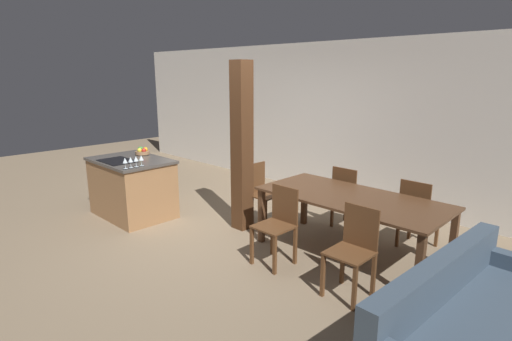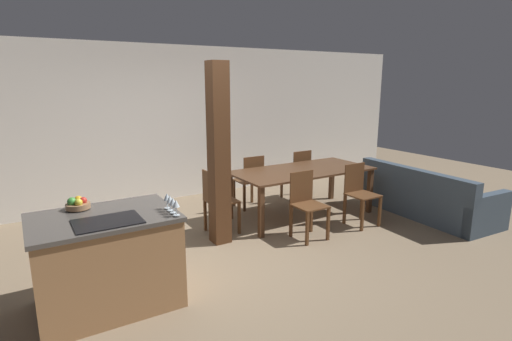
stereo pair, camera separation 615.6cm
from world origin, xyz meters
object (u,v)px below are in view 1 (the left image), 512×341
at_px(wine_glass_far, 136,159).
at_px(dining_chair_far_right, 417,212).
at_px(wine_glass_near, 125,161).
at_px(timber_post, 242,148).
at_px(dining_chair_head_end, 261,193).
at_px(kitchen_island, 132,187).
at_px(wine_glass_end, 141,158).
at_px(dining_chair_near_left, 278,223).
at_px(dining_chair_near_right, 353,249).
at_px(fruit_bowl, 142,151).
at_px(couch, 478,336).
at_px(wine_glass_middle, 131,160).
at_px(dining_table, 351,203).
at_px(dining_chair_far_left, 348,196).

bearing_deg(wine_glass_far, dining_chair_far_right, 33.93).
height_order(wine_glass_near, timber_post, timber_post).
distance_m(wine_glass_near, dining_chair_head_end, 1.94).
xyz_separation_m(kitchen_island, wine_glass_far, (0.56, -0.21, 0.56)).
bearing_deg(wine_glass_end, dining_chair_near_left, 13.43).
bearing_deg(dining_chair_near_right, wine_glass_far, -169.32).
bearing_deg(dining_chair_far_right, wine_glass_far, 33.93).
bearing_deg(dining_chair_head_end, timber_post, 160.86).
xyz_separation_m(fruit_bowl, wine_glass_far, (0.73, -0.52, 0.06)).
relative_size(wine_glass_far, couch, 0.07).
bearing_deg(dining_chair_near_right, fruit_bowl, -179.01).
relative_size(fruit_bowl, dining_chair_near_right, 0.25).
bearing_deg(timber_post, wine_glass_near, -130.33).
height_order(kitchen_island, timber_post, timber_post).
distance_m(wine_glass_middle, dining_chair_head_end, 1.88).
relative_size(dining_chair_near_left, couch, 0.42).
distance_m(fruit_bowl, dining_table, 3.43).
height_order(dining_chair_near_right, dining_chair_far_right, same).
bearing_deg(wine_glass_near, wine_glass_far, 90.00).
relative_size(wine_glass_end, dining_chair_near_right, 0.16).
distance_m(wine_glass_end, dining_chair_near_left, 2.22).
bearing_deg(couch, kitchen_island, 94.42).
xyz_separation_m(wine_glass_middle, dining_table, (2.59, 1.41, -0.34)).
xyz_separation_m(wine_glass_far, timber_post, (1.02, 1.04, 0.16)).
bearing_deg(wine_glass_middle, wine_glass_far, 90.00).
height_order(dining_chair_far_right, dining_chair_head_end, same).
xyz_separation_m(wine_glass_middle, dining_chair_far_left, (2.10, 2.16, -0.53)).
relative_size(kitchen_island, dining_chair_near_left, 1.42).
bearing_deg(couch, fruit_bowl, 90.91).
height_order(fruit_bowl, wine_glass_far, wine_glass_far).
xyz_separation_m(wine_glass_end, dining_chair_near_left, (2.10, 0.50, -0.53)).
bearing_deg(dining_chair_head_end, kitchen_island, 123.56).
relative_size(wine_glass_far, dining_chair_far_left, 0.16).
xyz_separation_m(kitchen_island, wine_glass_end, (0.56, -0.13, 0.56)).
relative_size(wine_glass_end, dining_table, 0.07).
bearing_deg(dining_chair_far_right, wine_glass_middle, 34.96).
distance_m(couch, timber_post, 3.48).
bearing_deg(wine_glass_far, dining_table, 27.15).
height_order(dining_table, dining_chair_head_end, dining_chair_head_end).
height_order(dining_table, timber_post, timber_post).
distance_m(dining_table, dining_chair_near_left, 0.92).
bearing_deg(dining_chair_near_left, dining_chair_near_right, 0.00).
relative_size(dining_chair_near_right, couch, 0.42).
bearing_deg(dining_chair_head_end, dining_chair_far_right, -69.17).
bearing_deg(wine_glass_far, dining_chair_near_right, 10.68).
bearing_deg(wine_glass_far, dining_chair_far_left, 44.72).
bearing_deg(dining_chair_near_right, dining_table, 123.50).
distance_m(kitchen_island, dining_table, 3.35).
bearing_deg(dining_chair_far_left, fruit_bowl, 28.90).
bearing_deg(couch, dining_chair_head_end, 75.56).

